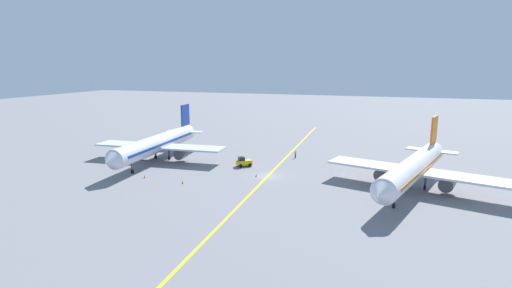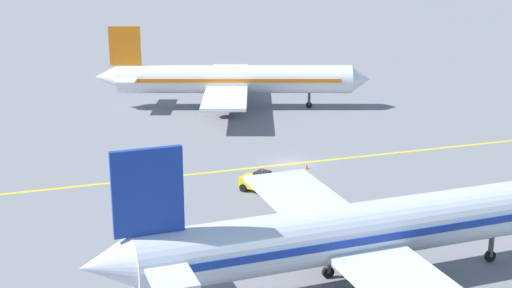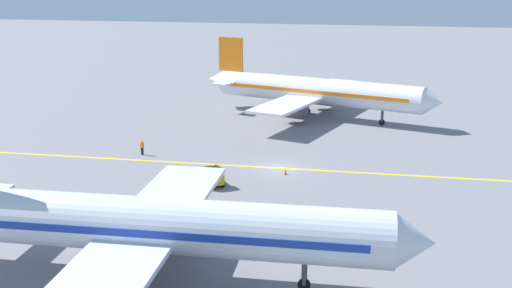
{
  "view_description": "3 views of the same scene",
  "coord_description": "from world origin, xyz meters",
  "px_view_note": "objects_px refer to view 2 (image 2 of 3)",
  "views": [
    {
      "loc": [
        -20.66,
        66.84,
        19.82
      ],
      "look_at": [
        3.82,
        -4.52,
        4.86
      ],
      "focal_mm": 28.0,
      "sensor_mm": 36.0,
      "label": 1
    },
    {
      "loc": [
        63.22,
        -21.67,
        21.79
      ],
      "look_at": [
        -0.02,
        -3.46,
        2.34
      ],
      "focal_mm": 50.0,
      "sensor_mm": 36.0,
      "label": 2
    },
    {
      "loc": [
        58.23,
        10.99,
        19.03
      ],
      "look_at": [
        1.62,
        -2.01,
        2.92
      ],
      "focal_mm": 42.0,
      "sensor_mm": 36.0,
      "label": 3
    }
  ],
  "objects_px": {
    "traffic_cone_by_wingtip": "(483,232)",
    "traffic_cone_mid_apron": "(437,195)",
    "traffic_cone_near_nose": "(306,166)",
    "airplane_at_gate": "(232,80)",
    "ground_crew_worker": "(127,165)",
    "airplane_adjacent_stand": "(363,232)",
    "baggage_tug_white": "(258,182)"
  },
  "relations": [
    {
      "from": "ground_crew_worker",
      "to": "traffic_cone_near_nose",
      "type": "relative_size",
      "value": 3.05
    },
    {
      "from": "baggage_tug_white",
      "to": "traffic_cone_mid_apron",
      "type": "height_order",
      "value": "baggage_tug_white"
    },
    {
      "from": "airplane_adjacent_stand",
      "to": "traffic_cone_mid_apron",
      "type": "xyz_separation_m",
      "value": [
        -12.79,
        12.83,
        -3.43
      ]
    },
    {
      "from": "baggage_tug_white",
      "to": "airplane_at_gate",
      "type": "bearing_deg",
      "value": 169.96
    },
    {
      "from": "airplane_at_gate",
      "to": "baggage_tug_white",
      "type": "bearing_deg",
      "value": -10.04
    },
    {
      "from": "airplane_at_gate",
      "to": "traffic_cone_by_wingtip",
      "type": "relative_size",
      "value": 63.5
    },
    {
      "from": "airplane_adjacent_stand",
      "to": "baggage_tug_white",
      "type": "height_order",
      "value": "airplane_adjacent_stand"
    },
    {
      "from": "airplane_adjacent_stand",
      "to": "ground_crew_worker",
      "type": "relative_size",
      "value": 21.15
    },
    {
      "from": "ground_crew_worker",
      "to": "airplane_at_gate",
      "type": "bearing_deg",
      "value": 145.21
    },
    {
      "from": "airplane_at_gate",
      "to": "traffic_cone_by_wingtip",
      "type": "xyz_separation_m",
      "value": [
        44.93,
        8.05,
        -3.43
      ]
    },
    {
      "from": "traffic_cone_near_nose",
      "to": "airplane_at_gate",
      "type": "bearing_deg",
      "value": -178.38
    },
    {
      "from": "traffic_cone_near_nose",
      "to": "traffic_cone_by_wingtip",
      "type": "relative_size",
      "value": 1.0
    },
    {
      "from": "airplane_at_gate",
      "to": "airplane_adjacent_stand",
      "type": "height_order",
      "value": "same"
    },
    {
      "from": "airplane_at_gate",
      "to": "airplane_adjacent_stand",
      "type": "bearing_deg",
      "value": -4.6
    },
    {
      "from": "baggage_tug_white",
      "to": "traffic_cone_by_wingtip",
      "type": "height_order",
      "value": "baggage_tug_white"
    },
    {
      "from": "airplane_adjacent_stand",
      "to": "traffic_cone_near_nose",
      "type": "relative_size",
      "value": 64.61
    },
    {
      "from": "airplane_at_gate",
      "to": "ground_crew_worker",
      "type": "relative_size",
      "value": 20.79
    },
    {
      "from": "ground_crew_worker",
      "to": "traffic_cone_mid_apron",
      "type": "xyz_separation_m",
      "value": [
        13.72,
        24.89,
        -0.63
      ]
    },
    {
      "from": "baggage_tug_white",
      "to": "traffic_cone_near_nose",
      "type": "bearing_deg",
      "value": 127.45
    },
    {
      "from": "traffic_cone_near_nose",
      "to": "traffic_cone_mid_apron",
      "type": "distance_m",
      "value": 13.24
    },
    {
      "from": "airplane_adjacent_stand",
      "to": "traffic_cone_near_nose",
      "type": "distance_m",
      "value": 23.99
    },
    {
      "from": "traffic_cone_by_wingtip",
      "to": "traffic_cone_mid_apron",
      "type": "bearing_deg",
      "value": 174.47
    },
    {
      "from": "airplane_at_gate",
      "to": "traffic_cone_by_wingtip",
      "type": "bearing_deg",
      "value": 10.16
    },
    {
      "from": "baggage_tug_white",
      "to": "ground_crew_worker",
      "type": "xyz_separation_m",
      "value": [
        -8.03,
        -10.54,
        0.01
      ]
    },
    {
      "from": "ground_crew_worker",
      "to": "traffic_cone_near_nose",
      "type": "distance_m",
      "value": 17.12
    },
    {
      "from": "airplane_adjacent_stand",
      "to": "traffic_cone_mid_apron",
      "type": "bearing_deg",
      "value": 134.9
    },
    {
      "from": "baggage_tug_white",
      "to": "ground_crew_worker",
      "type": "bearing_deg",
      "value": -127.3
    },
    {
      "from": "traffic_cone_by_wingtip",
      "to": "airplane_at_gate",
      "type": "bearing_deg",
      "value": -169.84
    },
    {
      "from": "ground_crew_worker",
      "to": "traffic_cone_by_wingtip",
      "type": "xyz_separation_m",
      "value": [
        21.82,
        24.11,
        -0.63
      ]
    },
    {
      "from": "airplane_at_gate",
      "to": "traffic_cone_by_wingtip",
      "type": "distance_m",
      "value": 45.77
    },
    {
      "from": "ground_crew_worker",
      "to": "airplane_adjacent_stand",
      "type": "bearing_deg",
      "value": 24.47
    },
    {
      "from": "baggage_tug_white",
      "to": "traffic_cone_mid_apron",
      "type": "distance_m",
      "value": 15.45
    }
  ]
}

